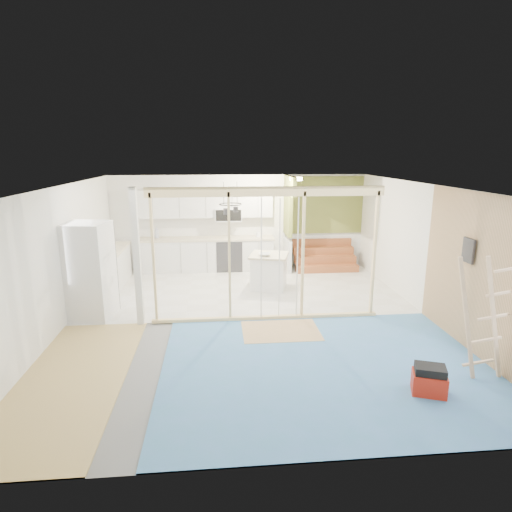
{
  "coord_description": "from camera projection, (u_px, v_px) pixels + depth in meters",
  "views": [
    {
      "loc": [
        -0.63,
        -7.79,
        3.2
      ],
      "look_at": [
        0.16,
        0.6,
        1.15
      ],
      "focal_mm": 30.0,
      "sensor_mm": 36.0,
      "label": 1
    }
  ],
  "objects": [
    {
      "name": "room",
      "position": [
        251.0,
        256.0,
        8.04
      ],
      "size": [
        7.01,
        8.01,
        2.61
      ],
      "color": "slate",
      "rests_on": "ground"
    },
    {
      "name": "floor_overlays",
      "position": [
        254.0,
        318.0,
        8.41
      ],
      "size": [
        7.0,
        8.0,
        0.03
      ],
      "color": "silver",
      "rests_on": "room"
    },
    {
      "name": "stud_frame",
      "position": [
        236.0,
        240.0,
        7.95
      ],
      "size": [
        4.66,
        0.14,
        2.6
      ],
      "color": "beige",
      "rests_on": "room"
    },
    {
      "name": "base_cabinets",
      "position": [
        180.0,
        258.0,
        11.35
      ],
      "size": [
        4.45,
        2.24,
        0.93
      ],
      "color": "silver",
      "rests_on": "room"
    },
    {
      "name": "upper_cabinets",
      "position": [
        208.0,
        205.0,
        11.54
      ],
      "size": [
        3.6,
        0.41,
        0.85
      ],
      "color": "silver",
      "rests_on": "room"
    },
    {
      "name": "green_partition",
      "position": [
        313.0,
        236.0,
        11.85
      ],
      "size": [
        2.25,
        1.51,
        2.6
      ],
      "color": "olive",
      "rests_on": "room"
    },
    {
      "name": "pot_rack",
      "position": [
        230.0,
        207.0,
        9.68
      ],
      "size": [
        0.52,
        0.52,
        0.72
      ],
      "color": "black",
      "rests_on": "room"
    },
    {
      "name": "sheathing_panel",
      "position": [
        492.0,
        282.0,
        6.42
      ],
      "size": [
        0.02,
        4.0,
        2.6
      ],
      "primitive_type": "cube",
      "color": "tan",
      "rests_on": "room"
    },
    {
      "name": "electrical_panel",
      "position": [
        468.0,
        250.0,
        6.92
      ],
      "size": [
        0.04,
        0.3,
        0.4
      ],
      "primitive_type": "cube",
      "color": "#343439",
      "rests_on": "room"
    },
    {
      "name": "ceiling_light",
      "position": [
        296.0,
        179.0,
        10.78
      ],
      "size": [
        0.32,
        0.32,
        0.08
      ],
      "primitive_type": "cylinder",
      "color": "#FFEABF",
      "rests_on": "room"
    },
    {
      "name": "fridge",
      "position": [
        89.0,
        271.0,
        8.28
      ],
      "size": [
        0.93,
        0.9,
        1.9
      ],
      "rotation": [
        0.0,
        0.0,
        -0.14
      ],
      "color": "silver",
      "rests_on": "room"
    },
    {
      "name": "island",
      "position": [
        269.0,
        272.0,
        10.2
      ],
      "size": [
        1.06,
        1.06,
        0.85
      ],
      "rotation": [
        0.0,
        0.0,
        -0.26
      ],
      "color": "white",
      "rests_on": "room"
    },
    {
      "name": "bowl",
      "position": [
        265.0,
        255.0,
        9.94
      ],
      "size": [
        0.3,
        0.3,
        0.07
      ],
      "primitive_type": "imported",
      "rotation": [
        0.0,
        0.0,
        -0.12
      ],
      "color": "silver",
      "rests_on": "island"
    },
    {
      "name": "soap_bottle_a",
      "position": [
        157.0,
        232.0,
        11.54
      ],
      "size": [
        0.14,
        0.14,
        0.33
      ],
      "primitive_type": "imported",
      "rotation": [
        0.0,
        0.0,
        0.1
      ],
      "color": "#AFB4C3",
      "rests_on": "base_cabinets"
    },
    {
      "name": "soap_bottle_b",
      "position": [
        258.0,
        234.0,
        11.7
      ],
      "size": [
        0.11,
        0.11,
        0.2
      ],
      "primitive_type": "imported",
      "rotation": [
        0.0,
        0.0,
        0.35
      ],
      "color": "white",
      "rests_on": "base_cabinets"
    },
    {
      "name": "toolbox",
      "position": [
        429.0,
        381.0,
        5.76
      ],
      "size": [
        0.52,
        0.46,
        0.42
      ],
      "rotation": [
        0.0,
        0.0,
        -0.35
      ],
      "color": "#A71E0F",
      "rests_on": "room"
    },
    {
      "name": "ladder",
      "position": [
        484.0,
        318.0,
        5.99
      ],
      "size": [
        0.98,
        0.09,
        1.82
      ],
      "rotation": [
        0.0,
        0.0,
        -0.1
      ],
      "color": "#D6AF83",
      "rests_on": "room"
    }
  ]
}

